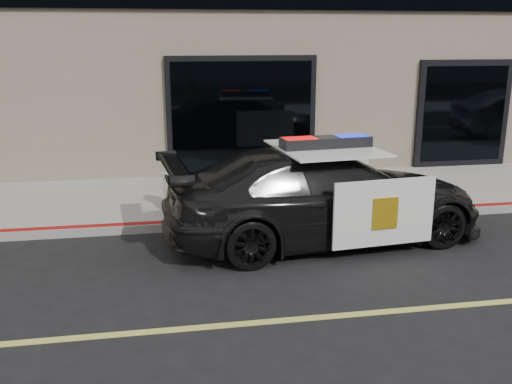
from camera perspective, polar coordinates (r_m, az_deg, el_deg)
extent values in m
plane|color=black|center=(7.44, 14.81, -11.36)|extent=(120.00, 120.00, 0.00)
cube|color=gray|center=(12.06, 4.55, -0.17)|extent=(60.00, 3.50, 0.15)
imported|color=black|center=(9.42, 6.83, -0.27)|extent=(3.21, 5.72, 1.53)
cube|color=white|center=(8.69, 12.71, -2.05)|extent=(1.63, 0.20, 1.02)
cube|color=white|center=(10.59, 7.12, 1.32)|extent=(1.63, 0.20, 1.02)
cube|color=white|center=(9.24, 6.98, 4.39)|extent=(1.71, 1.99, 0.03)
cube|color=gold|center=(8.66, 12.81, -2.11)|extent=(0.41, 0.05, 0.49)
cube|color=black|center=(9.22, 7.00, 4.94)|extent=(1.50, 0.53, 0.18)
cube|color=red|center=(9.06, 4.38, 4.90)|extent=(0.54, 0.38, 0.17)
cube|color=#0C19CC|center=(9.40, 9.53, 5.11)|extent=(0.54, 0.38, 0.17)
cylinder|color=beige|center=(10.81, -8.39, -1.45)|extent=(0.40, 0.40, 0.09)
cylinder|color=beige|center=(10.72, -8.46, 0.21)|extent=(0.29, 0.29, 0.56)
cylinder|color=beige|center=(10.65, -8.52, 1.77)|extent=(0.34, 0.34, 0.07)
sphere|color=beige|center=(10.64, -8.54, 2.12)|extent=(0.26, 0.26, 0.26)
cylinder|color=beige|center=(10.61, -8.56, 2.70)|extent=(0.08, 0.08, 0.08)
cylinder|color=beige|center=(10.89, -8.51, 0.86)|extent=(0.14, 0.13, 0.14)
cylinder|color=beige|center=(10.52, -8.44, 0.35)|extent=(0.14, 0.13, 0.14)
cylinder|color=beige|center=(10.51, -8.42, -0.10)|extent=(0.19, 0.16, 0.19)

